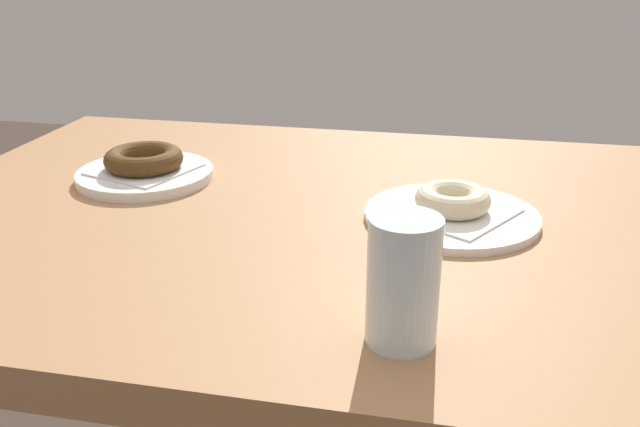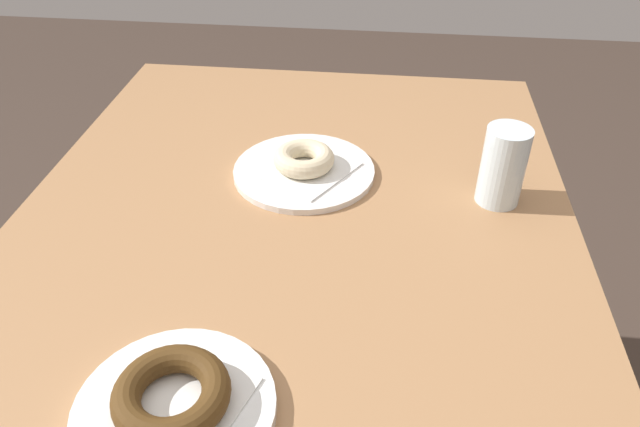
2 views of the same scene
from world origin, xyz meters
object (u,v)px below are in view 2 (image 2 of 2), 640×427
(plate_sugar_ring, at_px, (306,171))
(water_glass, at_px, (503,166))
(donut_sugar_ring, at_px, (305,159))
(plate_chocolate_ring, at_px, (175,409))
(donut_chocolate_ring, at_px, (172,394))

(plate_sugar_ring, height_order, water_glass, water_glass)
(plate_sugar_ring, distance_m, water_glass, 0.31)
(donut_sugar_ring, bearing_deg, plate_chocolate_ring, 171.33)
(plate_sugar_ring, xyz_separation_m, water_glass, (-0.04, -0.30, 0.06))
(water_glass, bearing_deg, plate_sugar_ring, 82.72)
(plate_chocolate_ring, bearing_deg, water_glass, -41.00)
(donut_sugar_ring, distance_m, water_glass, 0.31)
(plate_sugar_ring, distance_m, donut_sugar_ring, 0.02)
(plate_sugar_ring, relative_size, plate_chocolate_ring, 1.11)
(donut_sugar_ring, height_order, plate_chocolate_ring, donut_sugar_ring)
(plate_sugar_ring, xyz_separation_m, donut_sugar_ring, (0.00, 0.00, 0.02))
(plate_sugar_ring, relative_size, water_glass, 1.88)
(plate_chocolate_ring, xyz_separation_m, water_glass, (0.43, -0.37, 0.05))
(plate_sugar_ring, xyz_separation_m, donut_chocolate_ring, (-0.47, 0.07, 0.03))
(donut_sugar_ring, height_order, water_glass, water_glass)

